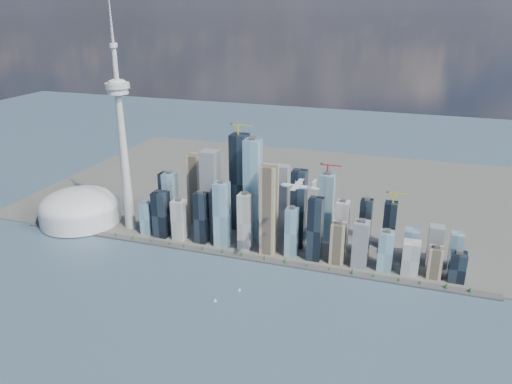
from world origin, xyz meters
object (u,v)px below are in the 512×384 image
(needle_tower, at_px, (122,137))
(dome_stadium, at_px, (80,208))
(sailboat_east, at_px, (239,290))
(airplane, at_px, (299,186))
(sailboat_west, at_px, (215,300))

(needle_tower, relative_size, dome_stadium, 2.75)
(dome_stadium, height_order, sailboat_east, dome_stadium)
(needle_tower, distance_m, dome_stadium, 241.40)
(sailboat_east, bearing_deg, needle_tower, 138.09)
(dome_stadium, distance_m, sailboat_east, 535.77)
(dome_stadium, relative_size, sailboat_east, 21.41)
(dome_stadium, xyz_separation_m, airplane, (601.03, -121.39, 169.85))
(airplane, height_order, sailboat_west, airplane)
(airplane, distance_m, sailboat_east, 236.87)
(needle_tower, distance_m, airplane, 480.12)
(sailboat_west, bearing_deg, dome_stadium, 134.89)
(needle_tower, xyz_separation_m, sailboat_west, (331.80, -242.30, -232.98))
(airplane, xyz_separation_m, sailboat_west, (-129.23, -110.91, -206.43))
(dome_stadium, xyz_separation_m, sailboat_east, (502.24, -182.97, -36.44))
(airplane, bearing_deg, sailboat_west, -137.72)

